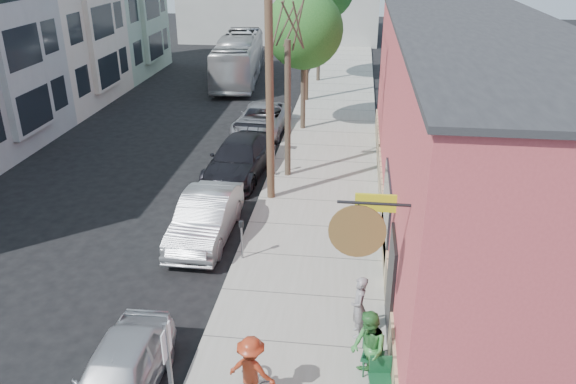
# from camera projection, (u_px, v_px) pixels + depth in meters

# --- Properties ---
(ground) EXTENTS (120.00, 120.00, 0.00)m
(ground) POSITION_uv_depth(u_px,v_px,m) (152.00, 288.00, 15.70)
(ground) COLOR black
(sidewalk) EXTENTS (4.50, 58.00, 0.15)m
(sidewalk) POSITION_uv_depth(u_px,v_px,m) (327.00, 154.00, 25.12)
(sidewalk) COLOR #9A9A8F
(sidewalk) RESTS_ON ground
(cafe_building) EXTENTS (6.60, 20.20, 6.61)m
(cafe_building) POSITION_uv_depth(u_px,v_px,m) (468.00, 132.00, 17.83)
(cafe_building) COLOR #BB454C
(cafe_building) RESTS_ON ground
(apartment_row) EXTENTS (6.30, 32.00, 9.00)m
(apartment_row) POSITION_uv_depth(u_px,v_px,m) (9.00, 35.00, 27.79)
(apartment_row) COLOR #9DB297
(apartment_row) RESTS_ON ground
(sign_post) EXTENTS (0.07, 0.45, 2.80)m
(sign_post) POSITION_uv_depth(u_px,v_px,m) (170.00, 375.00, 10.02)
(sign_post) COLOR slate
(sign_post) RESTS_ON sidewalk
(parking_meter_near) EXTENTS (0.14, 0.14, 1.24)m
(parking_meter_near) POSITION_uv_depth(u_px,v_px,m) (242.00, 234.00, 16.54)
(parking_meter_near) COLOR slate
(parking_meter_near) RESTS_ON sidewalk
(parking_meter_far) EXTENTS (0.14, 0.14, 1.24)m
(parking_meter_far) POSITION_uv_depth(u_px,v_px,m) (274.00, 155.00, 22.53)
(parking_meter_far) COLOR slate
(parking_meter_far) RESTS_ON sidewalk
(utility_pole_near) EXTENTS (3.57, 0.28, 10.00)m
(utility_pole_near) POSITION_uv_depth(u_px,v_px,m) (267.00, 54.00, 18.69)
(utility_pole_near) COLOR #503A28
(utility_pole_near) RESTS_ON sidewalk
(utility_pole_far) EXTENTS (1.80, 0.28, 10.00)m
(utility_pole_far) POSITION_uv_depth(u_px,v_px,m) (307.00, 8.00, 31.15)
(utility_pole_far) COLOR #503A28
(utility_pole_far) RESTS_ON sidewalk
(tree_bare) EXTENTS (0.24, 0.24, 5.37)m
(tree_bare) POSITION_uv_depth(u_px,v_px,m) (288.00, 110.00, 21.69)
(tree_bare) COLOR #44392C
(tree_bare) RESTS_ON sidewalk
(tree_leafy_mid) EXTENTS (3.72, 3.72, 6.69)m
(tree_leafy_mid) POSITION_uv_depth(u_px,v_px,m) (304.00, 30.00, 26.38)
(tree_leafy_mid) COLOR #44392C
(tree_leafy_mid) RESTS_ON sidewalk
(patio_chair_a) EXTENTS (0.55, 0.55, 0.88)m
(patio_chair_a) POSITION_uv_depth(u_px,v_px,m) (380.00, 380.00, 11.63)
(patio_chair_a) COLOR #134427
(patio_chair_a) RESTS_ON sidewalk
(patio_chair_b) EXTENTS (0.59, 0.59, 0.88)m
(patio_chair_b) POSITION_uv_depth(u_px,v_px,m) (373.00, 356.00, 12.29)
(patio_chair_b) COLOR #134427
(patio_chair_b) RESTS_ON sidewalk
(patron_grey) EXTENTS (0.40, 0.60, 1.60)m
(patron_grey) POSITION_uv_depth(u_px,v_px,m) (359.00, 307.00, 13.32)
(patron_grey) COLOR gray
(patron_grey) RESTS_ON sidewalk
(patron_green) EXTENTS (0.91, 1.03, 1.77)m
(patron_green) POSITION_uv_depth(u_px,v_px,m) (368.00, 349.00, 11.83)
(patron_green) COLOR #317C37
(patron_green) RESTS_ON sidewalk
(cyclist) EXTENTS (1.14, 0.82, 1.58)m
(cyclist) POSITION_uv_depth(u_px,v_px,m) (251.00, 370.00, 11.38)
(cyclist) COLOR maroon
(cyclist) RESTS_ON sidewalk
(cyclist_bike) EXTENTS (1.11, 1.80, 0.89)m
(cyclist_bike) POSITION_uv_depth(u_px,v_px,m) (252.00, 384.00, 11.52)
(cyclist_bike) COLOR black
(cyclist_bike) RESTS_ON sidewalk
(car_0) EXTENTS (1.64, 3.89, 1.31)m
(car_0) POSITION_uv_depth(u_px,v_px,m) (119.00, 375.00, 11.66)
(car_0) COLOR #B9BBC1
(car_0) RESTS_ON ground
(car_1) EXTENTS (1.61, 4.53, 1.49)m
(car_1) POSITION_uv_depth(u_px,v_px,m) (206.00, 218.00, 18.00)
(car_1) COLOR #AFB2B7
(car_1) RESTS_ON ground
(car_2) EXTENTS (2.45, 5.28, 1.49)m
(car_2) POSITION_uv_depth(u_px,v_px,m) (239.00, 158.00, 22.82)
(car_2) COLOR black
(car_2) RESTS_ON ground
(car_3) EXTENTS (2.58, 5.07, 1.37)m
(car_3) POSITION_uv_depth(u_px,v_px,m) (262.00, 120.00, 27.85)
(car_3) COLOR #95969C
(car_3) RESTS_ON ground
(bus) EXTENTS (3.51, 10.92, 2.99)m
(bus) POSITION_uv_depth(u_px,v_px,m) (239.00, 59.00, 37.69)
(bus) COLOR silver
(bus) RESTS_ON ground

